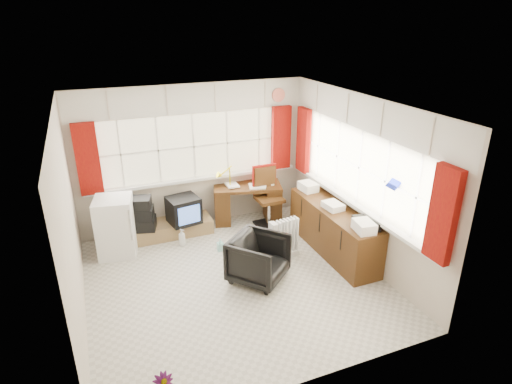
% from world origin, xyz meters
% --- Properties ---
extents(ground, '(4.00, 4.00, 0.00)m').
position_xyz_m(ground, '(0.00, 0.00, 0.00)').
color(ground, beige).
rests_on(ground, ground).
extents(room_walls, '(4.00, 4.00, 4.00)m').
position_xyz_m(room_walls, '(0.00, 0.00, 1.50)').
color(room_walls, beige).
rests_on(room_walls, ground).
extents(window_back, '(3.70, 0.12, 3.60)m').
position_xyz_m(window_back, '(0.00, 1.94, 0.95)').
color(window_back, beige).
rests_on(window_back, room_walls).
extents(window_right, '(0.12, 3.70, 3.60)m').
position_xyz_m(window_right, '(1.94, 0.00, 0.95)').
color(window_right, beige).
rests_on(window_right, room_walls).
extents(curtains, '(3.83, 3.83, 1.15)m').
position_xyz_m(curtains, '(0.92, 0.93, 1.46)').
color(curtains, maroon).
rests_on(curtains, room_walls).
extents(overhead_cabinets, '(3.98, 3.98, 0.48)m').
position_xyz_m(overhead_cabinets, '(0.98, 0.98, 2.25)').
color(overhead_cabinets, beige).
rests_on(overhead_cabinets, room_walls).
extents(desk, '(1.31, 0.89, 0.73)m').
position_xyz_m(desk, '(0.88, 1.75, 0.38)').
color(desk, '#482B10').
rests_on(desk, ground).
extents(desk_lamp, '(0.14, 0.12, 0.41)m').
position_xyz_m(desk_lamp, '(0.57, 1.78, 0.97)').
color(desk_lamp, '#DACB09').
rests_on(desk_lamp, desk).
extents(task_chair, '(0.47, 0.49, 1.09)m').
position_xyz_m(task_chair, '(1.15, 1.50, 0.58)').
color(task_chair, black).
rests_on(task_chair, ground).
extents(office_chair, '(1.02, 1.03, 0.67)m').
position_xyz_m(office_chair, '(0.34, -0.10, 0.34)').
color(office_chair, black).
rests_on(office_chair, ground).
extents(radiator, '(0.44, 0.22, 0.64)m').
position_xyz_m(radiator, '(0.96, 0.33, 0.26)').
color(radiator, white).
rests_on(radiator, ground).
extents(credenza, '(0.50, 2.00, 0.85)m').
position_xyz_m(credenza, '(1.73, 0.20, 0.39)').
color(credenza, '#482B10').
rests_on(credenza, ground).
extents(file_tray, '(0.35, 0.41, 0.12)m').
position_xyz_m(file_tray, '(1.80, -0.51, 0.81)').
color(file_tray, black).
rests_on(file_tray, credenza).
extents(tv_bench, '(1.40, 0.50, 0.25)m').
position_xyz_m(tv_bench, '(-0.55, 1.72, 0.12)').
color(tv_bench, olive).
rests_on(tv_bench, ground).
extents(crt_tv, '(0.57, 0.54, 0.45)m').
position_xyz_m(crt_tv, '(-0.33, 1.61, 0.48)').
color(crt_tv, black).
rests_on(crt_tv, tv_bench).
extents(hifi_stack, '(0.60, 0.47, 0.56)m').
position_xyz_m(hifi_stack, '(-1.07, 1.63, 0.51)').
color(hifi_stack, black).
rests_on(hifi_stack, tv_bench).
extents(mini_fridge, '(0.65, 0.66, 0.95)m').
position_xyz_m(mini_fridge, '(-1.45, 1.42, 0.47)').
color(mini_fridge, white).
rests_on(mini_fridge, ground).
extents(spray_bottle_a, '(0.16, 0.16, 0.30)m').
position_xyz_m(spray_bottle_a, '(-0.46, 1.27, 0.15)').
color(spray_bottle_a, silver).
rests_on(spray_bottle_a, ground).
extents(spray_bottle_b, '(0.10, 0.10, 0.21)m').
position_xyz_m(spray_bottle_b, '(0.07, 0.88, 0.10)').
color(spray_bottle_b, '#94DDD4').
rests_on(spray_bottle_b, ground).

